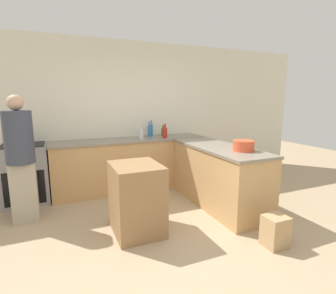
# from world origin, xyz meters

# --- Properties ---
(ground_plane) EXTENTS (14.00, 14.00, 0.00)m
(ground_plane) POSITION_xyz_m (0.00, 0.00, 0.00)
(ground_plane) COLOR tan
(wall_back) EXTENTS (8.00, 0.06, 2.70)m
(wall_back) POSITION_xyz_m (0.00, 2.37, 1.35)
(wall_back) COLOR silver
(wall_back) RESTS_ON ground_plane
(counter_back) EXTENTS (2.77, 0.65, 0.93)m
(counter_back) POSITION_xyz_m (0.00, 2.03, 0.47)
(counter_back) COLOR tan
(counter_back) RESTS_ON ground_plane
(counter_peninsula) EXTENTS (0.69, 1.90, 0.93)m
(counter_peninsula) POSITION_xyz_m (1.04, 0.78, 0.47)
(counter_peninsula) COLOR tan
(counter_peninsula) RESTS_ON ground_plane
(range_oven) EXTENTS (0.67, 0.61, 0.95)m
(range_oven) POSITION_xyz_m (-1.73, 2.04, 0.47)
(range_oven) COLOR #99999E
(range_oven) RESTS_ON ground_plane
(island_table) EXTENTS (0.57, 0.69, 0.87)m
(island_table) POSITION_xyz_m (-0.38, 0.42, 0.43)
(island_table) COLOR #997047
(island_table) RESTS_ON ground_plane
(mixing_bowl) EXTENTS (0.29, 0.29, 0.15)m
(mixing_bowl) POSITION_xyz_m (1.15, 0.33, 1.01)
(mixing_bowl) COLOR #DB512D
(mixing_bowl) RESTS_ON counter_peninsula
(olive_oil_bottle) EXTENTS (0.06, 0.06, 0.20)m
(olive_oil_bottle) POSITION_xyz_m (0.69, 2.17, 1.01)
(olive_oil_bottle) COLOR #475B1E
(olive_oil_bottle) RESTS_ON counter_back
(vinegar_bottle_clear) EXTENTS (0.09, 0.09, 0.20)m
(vinegar_bottle_clear) POSITION_xyz_m (0.17, 1.95, 1.01)
(vinegar_bottle_clear) COLOR silver
(vinegar_bottle_clear) RESTS_ON counter_back
(water_bottle_blue) EXTENTS (0.06, 0.06, 0.29)m
(water_bottle_blue) POSITION_xyz_m (0.39, 2.12, 1.05)
(water_bottle_blue) COLOR #386BB7
(water_bottle_blue) RESTS_ON counter_back
(dish_soap_bottle) EXTENTS (0.06, 0.06, 0.32)m
(dish_soap_bottle) POSITION_xyz_m (0.46, 2.17, 1.06)
(dish_soap_bottle) COLOR #338CBF
(dish_soap_bottle) RESTS_ON counter_back
(hot_sauce_bottle) EXTENTS (0.09, 0.09, 0.26)m
(hot_sauce_bottle) POSITION_xyz_m (0.61, 1.89, 1.04)
(hot_sauce_bottle) COLOR red
(hot_sauce_bottle) RESTS_ON counter_back
(person_by_range) EXTENTS (0.35, 0.35, 1.70)m
(person_by_range) POSITION_xyz_m (-1.68, 1.28, 0.92)
(person_by_range) COLOR #ADA38E
(person_by_range) RESTS_ON ground_plane
(paper_bag) EXTENTS (0.26, 0.23, 0.36)m
(paper_bag) POSITION_xyz_m (0.96, -0.52, 0.18)
(paper_bag) COLOR tan
(paper_bag) RESTS_ON ground_plane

